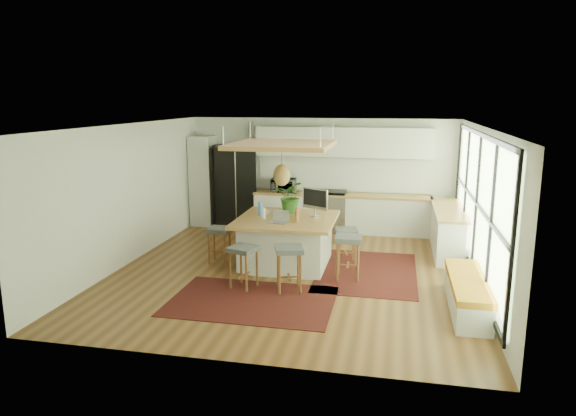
% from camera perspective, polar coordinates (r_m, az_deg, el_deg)
% --- Properties ---
extents(floor, '(7.00, 7.00, 0.00)m').
position_cam_1_polar(floor, '(9.82, 0.55, -6.94)').
color(floor, '#543318').
rests_on(floor, ground).
extents(ceiling, '(7.00, 7.00, 0.00)m').
position_cam_1_polar(ceiling, '(9.30, 0.58, 9.00)').
color(ceiling, white).
rests_on(ceiling, ground).
extents(wall_back, '(6.50, 0.00, 6.50)m').
position_cam_1_polar(wall_back, '(12.87, 3.62, 3.76)').
color(wall_back, silver).
rests_on(wall_back, ground).
extents(wall_front, '(6.50, 0.00, 6.50)m').
position_cam_1_polar(wall_front, '(6.17, -5.83, -5.35)').
color(wall_front, silver).
rests_on(wall_front, ground).
extents(wall_left, '(0.00, 7.00, 7.00)m').
position_cam_1_polar(wall_left, '(10.58, -16.97, 1.48)').
color(wall_left, silver).
rests_on(wall_left, ground).
extents(wall_right, '(0.00, 7.00, 7.00)m').
position_cam_1_polar(wall_right, '(9.40, 20.38, -0.02)').
color(wall_right, silver).
rests_on(wall_right, ground).
extents(window_wall, '(0.10, 6.20, 2.60)m').
position_cam_1_polar(window_wall, '(9.39, 20.22, 0.29)').
color(window_wall, black).
rests_on(window_wall, wall_right).
extents(pantry, '(0.55, 0.60, 2.25)m').
position_cam_1_polar(pantry, '(13.34, -9.25, 2.94)').
color(pantry, silver).
rests_on(pantry, floor).
extents(back_counter_base, '(4.20, 0.60, 0.88)m').
position_cam_1_polar(back_counter_base, '(12.65, 5.82, -0.61)').
color(back_counter_base, silver).
rests_on(back_counter_base, floor).
extents(back_counter_top, '(4.24, 0.64, 0.05)m').
position_cam_1_polar(back_counter_top, '(12.56, 5.87, 1.44)').
color(back_counter_top, olive).
rests_on(back_counter_top, back_counter_base).
extents(backsplash, '(4.20, 0.02, 0.80)m').
position_cam_1_polar(backsplash, '(12.78, 6.05, 3.67)').
color(backsplash, white).
rests_on(backsplash, wall_back).
extents(upper_cabinets, '(4.20, 0.34, 0.70)m').
position_cam_1_polar(upper_cabinets, '(12.54, 6.06, 7.18)').
color(upper_cabinets, silver).
rests_on(upper_cabinets, wall_back).
extents(range, '(0.76, 0.62, 1.00)m').
position_cam_1_polar(range, '(12.67, 4.70, -0.29)').
color(range, '#A5A5AA').
rests_on(range, floor).
extents(right_counter_base, '(0.60, 2.50, 0.88)m').
position_cam_1_polar(right_counter_base, '(11.50, 17.07, -2.37)').
color(right_counter_base, silver).
rests_on(right_counter_base, floor).
extents(right_counter_top, '(0.64, 2.54, 0.05)m').
position_cam_1_polar(right_counter_top, '(11.40, 17.21, -0.12)').
color(right_counter_top, olive).
rests_on(right_counter_top, right_counter_base).
extents(window_bench, '(0.52, 2.00, 0.50)m').
position_cam_1_polar(window_bench, '(8.51, 18.98, -8.86)').
color(window_bench, silver).
rests_on(window_bench, floor).
extents(ceiling_panel, '(1.86, 1.86, 0.80)m').
position_cam_1_polar(ceiling_panel, '(9.81, -0.69, 5.34)').
color(ceiling_panel, olive).
rests_on(ceiling_panel, ceiling).
extents(rug_near, '(2.60, 1.80, 0.01)m').
position_cam_1_polar(rug_near, '(8.47, -3.97, -10.09)').
color(rug_near, black).
rests_on(rug_near, floor).
extents(rug_right, '(1.80, 2.60, 0.01)m').
position_cam_1_polar(rug_right, '(9.89, 8.62, -6.90)').
color(rug_right, black).
rests_on(rug_right, floor).
extents(fridge, '(1.23, 1.10, 2.03)m').
position_cam_1_polar(fridge, '(13.09, -5.85, 1.98)').
color(fridge, black).
rests_on(fridge, floor).
extents(island, '(1.85, 1.85, 0.93)m').
position_cam_1_polar(island, '(10.07, -0.16, -3.68)').
color(island, olive).
rests_on(island, floor).
extents(stool_near_left, '(0.54, 0.54, 0.73)m').
position_cam_1_polar(stool_near_left, '(8.93, -4.88, -6.53)').
color(stool_near_left, '#414548').
rests_on(stool_near_left, floor).
extents(stool_near_right, '(0.56, 0.56, 0.76)m').
position_cam_1_polar(stool_near_right, '(8.77, 0.12, -6.83)').
color(stool_near_right, '#414548').
rests_on(stool_near_right, floor).
extents(stool_right_front, '(0.48, 0.48, 0.78)m').
position_cam_1_polar(stool_right_front, '(9.42, 6.58, -5.58)').
color(stool_right_front, '#414548').
rests_on(stool_right_front, floor).
extents(stool_right_back, '(0.49, 0.49, 0.69)m').
position_cam_1_polar(stool_right_back, '(10.24, 6.41, -4.12)').
color(stool_right_back, '#414548').
rests_on(stool_right_back, floor).
extents(stool_left_side, '(0.43, 0.43, 0.71)m').
position_cam_1_polar(stool_left_side, '(10.30, -7.51, -4.05)').
color(stool_left_side, '#414548').
rests_on(stool_left_side, floor).
extents(laptop, '(0.39, 0.40, 0.24)m').
position_cam_1_polar(laptop, '(9.54, -1.08, -0.94)').
color(laptop, '#A5A5AA').
rests_on(laptop, island).
extents(monitor, '(0.62, 0.47, 0.55)m').
position_cam_1_polar(monitor, '(10.09, 2.97, 0.57)').
color(monitor, '#A5A5AA').
rests_on(monitor, island).
extents(microwave, '(0.62, 0.38, 0.40)m').
position_cam_1_polar(microwave, '(12.73, -0.48, 2.68)').
color(microwave, '#A5A5AA').
rests_on(microwave, back_counter_top).
extents(island_plant, '(0.60, 0.67, 0.51)m').
position_cam_1_polar(island_plant, '(10.43, 0.37, 0.93)').
color(island_plant, '#1E4C19').
rests_on(island_plant, island).
extents(island_bowl, '(0.26, 0.26, 0.05)m').
position_cam_1_polar(island_bowl, '(10.36, -2.51, -0.43)').
color(island_bowl, silver).
rests_on(island_bowl, island).
extents(island_bottle_0, '(0.07, 0.07, 0.19)m').
position_cam_1_polar(island_bottle_0, '(10.15, -3.08, -0.31)').
color(island_bottle_0, '#3A7EE8').
rests_on(island_bottle_0, island).
extents(island_bottle_1, '(0.07, 0.07, 0.19)m').
position_cam_1_polar(island_bottle_1, '(9.88, -2.61, -0.65)').
color(island_bottle_1, white).
rests_on(island_bottle_1, island).
extents(island_bottle_2, '(0.07, 0.07, 0.19)m').
position_cam_1_polar(island_bottle_2, '(9.60, 0.93, -1.02)').
color(island_bottle_2, brown).
rests_on(island_bottle_2, island).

